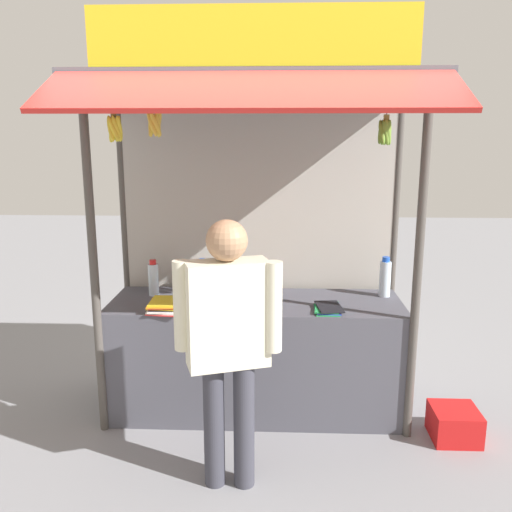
{
  "coord_description": "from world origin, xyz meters",
  "views": [
    {
      "loc": [
        0.16,
        -3.9,
        2.12
      ],
      "look_at": [
        0.0,
        0.0,
        1.23
      ],
      "focal_mm": 37.97,
      "sensor_mm": 36.0,
      "label": 1
    }
  ],
  "objects_px": {
    "magazine_stack_front_right": "(260,295)",
    "banana_bunch_rightmost": "(155,123)",
    "magazine_stack_far_left": "(165,306)",
    "plastic_crate": "(454,424)",
    "banana_bunch_inner_right": "(385,132)",
    "water_bottle_mid_left": "(203,276)",
    "vendor_person": "(228,332)",
    "banana_bunch_inner_left": "(115,128)",
    "magazine_stack_back_right": "(328,308)",
    "water_bottle_rear_center": "(177,278)",
    "water_bottle_right": "(153,279)",
    "water_bottle_far_right": "(385,278)"
  },
  "relations": [
    {
      "from": "magazine_stack_front_right",
      "to": "banana_bunch_rightmost",
      "type": "xyz_separation_m",
      "value": [
        -0.64,
        -0.48,
        1.25
      ]
    },
    {
      "from": "magazine_stack_far_left",
      "to": "plastic_crate",
      "type": "height_order",
      "value": "magazine_stack_far_left"
    },
    {
      "from": "magazine_stack_far_left",
      "to": "plastic_crate",
      "type": "distance_m",
      "value": 2.21
    },
    {
      "from": "banana_bunch_inner_right",
      "to": "plastic_crate",
      "type": "height_order",
      "value": "banana_bunch_inner_right"
    },
    {
      "from": "magazine_stack_far_left",
      "to": "banana_bunch_inner_right",
      "type": "xyz_separation_m",
      "value": [
        1.45,
        -0.21,
        1.21
      ]
    },
    {
      "from": "water_bottle_mid_left",
      "to": "vendor_person",
      "type": "relative_size",
      "value": 0.16
    },
    {
      "from": "magazine_stack_front_right",
      "to": "plastic_crate",
      "type": "distance_m",
      "value": 1.66
    },
    {
      "from": "banana_bunch_inner_left",
      "to": "plastic_crate",
      "type": "relative_size",
      "value": 0.97
    },
    {
      "from": "magazine_stack_far_left",
      "to": "magazine_stack_back_right",
      "type": "height_order",
      "value": "magazine_stack_far_left"
    },
    {
      "from": "banana_bunch_rightmost",
      "to": "vendor_person",
      "type": "bearing_deg",
      "value": -45.34
    },
    {
      "from": "water_bottle_rear_center",
      "to": "water_bottle_right",
      "type": "xyz_separation_m",
      "value": [
        -0.16,
        -0.13,
        0.02
      ]
    },
    {
      "from": "magazine_stack_back_right",
      "to": "banana_bunch_inner_left",
      "type": "distance_m",
      "value": 1.89
    },
    {
      "from": "water_bottle_far_right",
      "to": "plastic_crate",
      "type": "bearing_deg",
      "value": -52.47
    },
    {
      "from": "magazine_stack_far_left",
      "to": "banana_bunch_inner_right",
      "type": "relative_size",
      "value": 0.87
    },
    {
      "from": "water_bottle_far_right",
      "to": "magazine_stack_back_right",
      "type": "bearing_deg",
      "value": -141.83
    },
    {
      "from": "water_bottle_far_right",
      "to": "magazine_stack_front_right",
      "type": "height_order",
      "value": "water_bottle_far_right"
    },
    {
      "from": "magazine_stack_back_right",
      "to": "banana_bunch_inner_left",
      "type": "relative_size",
      "value": 0.96
    },
    {
      "from": "magazine_stack_back_right",
      "to": "banana_bunch_inner_right",
      "type": "bearing_deg",
      "value": -41.86
    },
    {
      "from": "magazine_stack_front_right",
      "to": "plastic_crate",
      "type": "height_order",
      "value": "magazine_stack_front_right"
    },
    {
      "from": "water_bottle_right",
      "to": "magazine_stack_far_left",
      "type": "relative_size",
      "value": 1.0
    },
    {
      "from": "water_bottle_rear_center",
      "to": "water_bottle_mid_left",
      "type": "relative_size",
      "value": 0.88
    },
    {
      "from": "water_bottle_rear_center",
      "to": "banana_bunch_rightmost",
      "type": "bearing_deg",
      "value": -87.42
    },
    {
      "from": "water_bottle_right",
      "to": "banana_bunch_rightmost",
      "type": "bearing_deg",
      "value": -71.95
    },
    {
      "from": "water_bottle_right",
      "to": "magazine_stack_back_right",
      "type": "bearing_deg",
      "value": -13.47
    },
    {
      "from": "water_bottle_right",
      "to": "banana_bunch_inner_left",
      "type": "bearing_deg",
      "value": -96.38
    },
    {
      "from": "magazine_stack_front_right",
      "to": "banana_bunch_inner_right",
      "type": "height_order",
      "value": "banana_bunch_inner_right"
    },
    {
      "from": "magazine_stack_far_left",
      "to": "banana_bunch_inner_right",
      "type": "distance_m",
      "value": 1.9
    },
    {
      "from": "water_bottle_far_right",
      "to": "banana_bunch_rightmost",
      "type": "bearing_deg",
      "value": -158.5
    },
    {
      "from": "water_bottle_right",
      "to": "plastic_crate",
      "type": "bearing_deg",
      "value": -12.83
    },
    {
      "from": "banana_bunch_inner_right",
      "to": "water_bottle_rear_center",
      "type": "bearing_deg",
      "value": 154.23
    },
    {
      "from": "magazine_stack_front_right",
      "to": "plastic_crate",
      "type": "bearing_deg",
      "value": -16.03
    },
    {
      "from": "magazine_stack_front_right",
      "to": "banana_bunch_rightmost",
      "type": "height_order",
      "value": "banana_bunch_rightmost"
    },
    {
      "from": "banana_bunch_rightmost",
      "to": "banana_bunch_inner_left",
      "type": "distance_m",
      "value": 0.26
    },
    {
      "from": "water_bottle_rear_center",
      "to": "magazine_stack_front_right",
      "type": "bearing_deg",
      "value": -18.99
    },
    {
      "from": "plastic_crate",
      "to": "water_bottle_mid_left",
      "type": "bearing_deg",
      "value": 161.17
    },
    {
      "from": "water_bottle_rear_center",
      "to": "water_bottle_right",
      "type": "bearing_deg",
      "value": -141.49
    },
    {
      "from": "magazine_stack_back_right",
      "to": "vendor_person",
      "type": "bearing_deg",
      "value": -130.39
    },
    {
      "from": "banana_bunch_inner_left",
      "to": "water_bottle_far_right",
      "type": "bearing_deg",
      "value": 18.77
    },
    {
      "from": "water_bottle_rear_center",
      "to": "magazine_stack_front_right",
      "type": "distance_m",
      "value": 0.71
    },
    {
      "from": "water_bottle_mid_left",
      "to": "banana_bunch_inner_left",
      "type": "height_order",
      "value": "banana_bunch_inner_left"
    },
    {
      "from": "water_bottle_right",
      "to": "vendor_person",
      "type": "height_order",
      "value": "vendor_person"
    },
    {
      "from": "water_bottle_right",
      "to": "plastic_crate",
      "type": "height_order",
      "value": "water_bottle_right"
    },
    {
      "from": "water_bottle_right",
      "to": "banana_bunch_inner_right",
      "type": "distance_m",
      "value": 2.05
    },
    {
      "from": "magazine_stack_far_left",
      "to": "banana_bunch_inner_left",
      "type": "xyz_separation_m",
      "value": [
        -0.23,
        -0.21,
        1.23
      ]
    },
    {
      "from": "water_bottle_far_right",
      "to": "water_bottle_right",
      "type": "xyz_separation_m",
      "value": [
        -1.79,
        -0.05,
        -0.01
      ]
    },
    {
      "from": "banana_bunch_inner_right",
      "to": "magazine_stack_back_right",
      "type": "bearing_deg",
      "value": 138.14
    },
    {
      "from": "water_bottle_rear_center",
      "to": "banana_bunch_inner_left",
      "type": "distance_m",
      "value": 1.37
    },
    {
      "from": "magazine_stack_front_right",
      "to": "vendor_person",
      "type": "relative_size",
      "value": 0.16
    },
    {
      "from": "magazine_stack_front_right",
      "to": "water_bottle_right",
      "type": "bearing_deg",
      "value": 172.73
    },
    {
      "from": "water_bottle_mid_left",
      "to": "banana_bunch_rightmost",
      "type": "bearing_deg",
      "value": -104.11
    }
  ]
}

